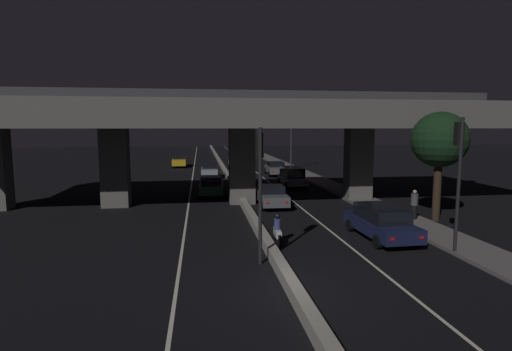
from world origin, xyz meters
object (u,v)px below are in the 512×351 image
object	(u,v)px
car_grey_fourth	(276,168)
street_lamp	(289,130)
traffic_light_right_of_median	(459,162)
car_taxi_yellow_third_oncoming	(179,161)
motorcycle_white_filtering_near	(278,231)
car_dark_blue_lead	(381,222)
car_silver_second_oncoming	(209,171)
car_dark_red_sixth	(235,159)
car_dark_green_lead_oncoming	(211,186)
car_white_fifth	(237,164)
car_silver_third	(292,176)
car_grey_second	(272,196)
traffic_light_left_of_median	(260,172)
pedestrian_on_sidewalk	(414,205)

from	to	relation	value
car_grey_fourth	street_lamp	bearing A→B (deg)	-24.81
traffic_light_right_of_median	car_grey_fourth	world-z (taller)	traffic_light_right_of_median
car_taxi_yellow_third_oncoming	motorcycle_white_filtering_near	bearing A→B (deg)	7.84
car_taxi_yellow_third_oncoming	traffic_light_right_of_median	bearing A→B (deg)	16.83
car_dark_blue_lead	car_silver_second_oncoming	distance (m)	25.45
car_dark_red_sixth	car_taxi_yellow_third_oncoming	bearing A→B (deg)	104.57
car_dark_red_sixth	car_silver_second_oncoming	distance (m)	15.10
car_dark_green_lead_oncoming	car_taxi_yellow_third_oncoming	distance (m)	23.71
car_dark_green_lead_oncoming	car_silver_second_oncoming	bearing A→B (deg)	-178.75
street_lamp	car_taxi_yellow_third_oncoming	xyz separation A→B (m)	(-13.71, 5.99, -4.18)
car_white_fifth	car_dark_blue_lead	bearing A→B (deg)	-174.05
car_silver_third	motorcycle_white_filtering_near	world-z (taller)	car_silver_third
car_grey_second	car_dark_green_lead_oncoming	size ratio (longest dim) A/B	0.98
street_lamp	motorcycle_white_filtering_near	xyz separation A→B (m)	(-7.45, -31.01, -4.37)
traffic_light_right_of_median	car_white_fifth	xyz separation A→B (m)	(-5.89, 34.50, -3.11)
street_lamp	motorcycle_white_filtering_near	size ratio (longest dim) A/B	4.35
car_dark_blue_lead	car_dark_red_sixth	distance (m)	39.03
car_grey_fourth	car_white_fifth	bearing A→B (deg)	32.57
car_taxi_yellow_third_oncoming	motorcycle_white_filtering_near	size ratio (longest dim) A/B	2.47
car_white_fifth	car_dark_green_lead_oncoming	size ratio (longest dim) A/B	0.96
traffic_light_right_of_median	traffic_light_left_of_median	bearing A→B (deg)	179.97
car_dark_green_lead_oncoming	motorcycle_white_filtering_near	distance (m)	13.82
car_white_fifth	car_dark_green_lead_oncoming	bearing A→B (deg)	167.41
pedestrian_on_sidewalk	car_grey_second	bearing A→B (deg)	142.88
car_white_fifth	car_taxi_yellow_third_oncoming	world-z (taller)	car_taxi_yellow_third_oncoming
car_dark_green_lead_oncoming	car_dark_red_sixth	bearing A→B (deg)	172.75
street_lamp	car_dark_blue_lead	bearing A→B (deg)	-94.44
car_taxi_yellow_third_oncoming	pedestrian_on_sidewalk	bearing A→B (deg)	21.71
car_taxi_yellow_third_oncoming	pedestrian_on_sidewalk	distance (m)	36.87
car_dark_green_lead_oncoming	motorcycle_white_filtering_near	xyz separation A→B (m)	(2.63, -13.57, -0.15)
car_dark_blue_lead	car_dark_green_lead_oncoming	distance (m)	15.42
car_taxi_yellow_third_oncoming	car_dark_red_sixth	bearing A→B (deg)	103.19
car_grey_fourth	car_silver_third	bearing A→B (deg)	-178.98
car_silver_third	car_dark_red_sixth	world-z (taller)	car_silver_third
street_lamp	motorcycle_white_filtering_near	bearing A→B (deg)	-103.51
traffic_light_left_of_median	car_taxi_yellow_third_oncoming	distance (m)	39.89
street_lamp	car_silver_third	size ratio (longest dim) A/B	1.93
car_silver_third	pedestrian_on_sidewalk	size ratio (longest dim) A/B	2.66
car_white_fifth	street_lamp	bearing A→B (deg)	-100.27
car_dark_red_sixth	motorcycle_white_filtering_near	bearing A→B (deg)	177.43
traffic_light_right_of_median	car_grey_fourth	bearing A→B (deg)	94.43
car_silver_third	pedestrian_on_sidewalk	world-z (taller)	pedestrian_on_sidewalk
car_dark_red_sixth	pedestrian_on_sidewalk	xyz separation A→B (m)	(6.93, -35.89, 0.22)
traffic_light_right_of_median	car_silver_third	size ratio (longest dim) A/B	1.30
car_white_fifth	car_dark_green_lead_oncoming	xyz separation A→B (m)	(-3.75, -18.46, 0.00)
car_dark_blue_lead	traffic_light_right_of_median	bearing A→B (deg)	-145.62
traffic_light_right_of_median	car_dark_red_sixth	xyz separation A→B (m)	(-5.52, 41.54, -3.10)
car_silver_third	pedestrian_on_sidewalk	bearing A→B (deg)	-166.60
traffic_light_right_of_median	car_dark_blue_lead	bearing A→B (deg)	126.16
traffic_light_left_of_median	car_dark_blue_lead	world-z (taller)	traffic_light_left_of_median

